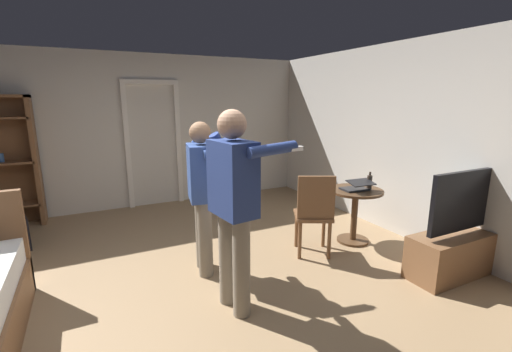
{
  "coord_description": "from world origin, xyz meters",
  "views": [
    {
      "loc": [
        -0.66,
        -2.91,
        1.83
      ],
      "look_at": [
        0.93,
        0.31,
        1.02
      ],
      "focal_mm": 24.11,
      "sensor_mm": 36.0,
      "label": 1
    }
  ],
  "objects_px": {
    "bottle_on_table": "(369,182)",
    "person_blue_shirt": "(234,198)",
    "tv_flatscreen": "(459,245)",
    "side_table": "(355,206)",
    "bookshelf": "(0,158)",
    "wooden_chair": "(314,212)",
    "person_striped_shirt": "(203,189)",
    "laptop": "(357,187)",
    "suitcase_dark": "(1,237)"
  },
  "relations": [
    {
      "from": "tv_flatscreen",
      "to": "person_blue_shirt",
      "type": "relative_size",
      "value": 0.69
    },
    {
      "from": "side_table",
      "to": "wooden_chair",
      "type": "distance_m",
      "value": 0.72
    },
    {
      "from": "side_table",
      "to": "bottle_on_table",
      "type": "distance_m",
      "value": 0.36
    },
    {
      "from": "side_table",
      "to": "laptop",
      "type": "xyz_separation_m",
      "value": [
        -0.03,
        -0.04,
        0.28
      ]
    },
    {
      "from": "bookshelf",
      "to": "laptop",
      "type": "height_order",
      "value": "bookshelf"
    },
    {
      "from": "tv_flatscreen",
      "to": "person_striped_shirt",
      "type": "bearing_deg",
      "value": 152.4
    },
    {
      "from": "person_blue_shirt",
      "to": "person_striped_shirt",
      "type": "height_order",
      "value": "person_blue_shirt"
    },
    {
      "from": "side_table",
      "to": "person_blue_shirt",
      "type": "relative_size",
      "value": 0.4
    },
    {
      "from": "tv_flatscreen",
      "to": "laptop",
      "type": "height_order",
      "value": "tv_flatscreen"
    },
    {
      "from": "bookshelf",
      "to": "side_table",
      "type": "bearing_deg",
      "value": -32.96
    },
    {
      "from": "bottle_on_table",
      "to": "bookshelf",
      "type": "bearing_deg",
      "value": 147.14
    },
    {
      "from": "tv_flatscreen",
      "to": "wooden_chair",
      "type": "height_order",
      "value": "tv_flatscreen"
    },
    {
      "from": "bookshelf",
      "to": "wooden_chair",
      "type": "relative_size",
      "value": 1.9
    },
    {
      "from": "bookshelf",
      "to": "side_table",
      "type": "distance_m",
      "value": 4.93
    },
    {
      "from": "bookshelf",
      "to": "tv_flatscreen",
      "type": "height_order",
      "value": "bookshelf"
    },
    {
      "from": "tv_flatscreen",
      "to": "person_blue_shirt",
      "type": "bearing_deg",
      "value": 168.59
    },
    {
      "from": "laptop",
      "to": "wooden_chair",
      "type": "relative_size",
      "value": 0.36
    },
    {
      "from": "bottle_on_table",
      "to": "laptop",
      "type": "bearing_deg",
      "value": 167.98
    },
    {
      "from": "bookshelf",
      "to": "person_striped_shirt",
      "type": "xyz_separation_m",
      "value": [
        2.14,
        -2.56,
        -0.1
      ]
    },
    {
      "from": "laptop",
      "to": "bottle_on_table",
      "type": "relative_size",
      "value": 1.54
    },
    {
      "from": "wooden_chair",
      "to": "person_blue_shirt",
      "type": "bearing_deg",
      "value": -155.72
    },
    {
      "from": "bookshelf",
      "to": "person_striped_shirt",
      "type": "bearing_deg",
      "value": -50.04
    },
    {
      "from": "bottle_on_table",
      "to": "person_blue_shirt",
      "type": "height_order",
      "value": "person_blue_shirt"
    },
    {
      "from": "bookshelf",
      "to": "wooden_chair",
      "type": "distance_m",
      "value": 4.41
    },
    {
      "from": "tv_flatscreen",
      "to": "bottle_on_table",
      "type": "bearing_deg",
      "value": 104.73
    },
    {
      "from": "bottle_on_table",
      "to": "person_striped_shirt",
      "type": "bearing_deg",
      "value": 174.82
    },
    {
      "from": "laptop",
      "to": "person_striped_shirt",
      "type": "xyz_separation_m",
      "value": [
        -1.94,
        0.15,
        0.16
      ]
    },
    {
      "from": "bookshelf",
      "to": "person_blue_shirt",
      "type": "height_order",
      "value": "bookshelf"
    },
    {
      "from": "person_blue_shirt",
      "to": "suitcase_dark",
      "type": "height_order",
      "value": "person_blue_shirt"
    },
    {
      "from": "bookshelf",
      "to": "person_blue_shirt",
      "type": "xyz_separation_m",
      "value": [
        2.16,
        -3.33,
        0.0
      ]
    },
    {
      "from": "wooden_chair",
      "to": "tv_flatscreen",
      "type": "bearing_deg",
      "value": -42.5
    },
    {
      "from": "bookshelf",
      "to": "wooden_chair",
      "type": "xyz_separation_m",
      "value": [
        3.4,
        -2.77,
        -0.47
      ]
    },
    {
      "from": "bottle_on_table",
      "to": "suitcase_dark",
      "type": "distance_m",
      "value": 4.56
    },
    {
      "from": "wooden_chair",
      "to": "suitcase_dark",
      "type": "relative_size",
      "value": 1.75
    },
    {
      "from": "person_blue_shirt",
      "to": "person_striped_shirt",
      "type": "relative_size",
      "value": 1.09
    },
    {
      "from": "wooden_chair",
      "to": "person_blue_shirt",
      "type": "distance_m",
      "value": 1.44
    },
    {
      "from": "suitcase_dark",
      "to": "person_blue_shirt",
      "type": "bearing_deg",
      "value": -60.59
    },
    {
      "from": "side_table",
      "to": "person_striped_shirt",
      "type": "distance_m",
      "value": 2.02
    },
    {
      "from": "laptop",
      "to": "bottle_on_table",
      "type": "height_order",
      "value": "bottle_on_table"
    },
    {
      "from": "laptop",
      "to": "suitcase_dark",
      "type": "distance_m",
      "value": 4.38
    },
    {
      "from": "laptop",
      "to": "wooden_chair",
      "type": "height_order",
      "value": "wooden_chair"
    },
    {
      "from": "tv_flatscreen",
      "to": "side_table",
      "type": "bearing_deg",
      "value": 110.17
    },
    {
      "from": "tv_flatscreen",
      "to": "suitcase_dark",
      "type": "height_order",
      "value": "tv_flatscreen"
    },
    {
      "from": "laptop",
      "to": "person_blue_shirt",
      "type": "bearing_deg",
      "value": -162.13
    },
    {
      "from": "person_blue_shirt",
      "to": "bottle_on_table",
      "type": "bearing_deg",
      "value": 15.53
    },
    {
      "from": "bookshelf",
      "to": "person_striped_shirt",
      "type": "distance_m",
      "value": 3.34
    },
    {
      "from": "laptop",
      "to": "person_blue_shirt",
      "type": "height_order",
      "value": "person_blue_shirt"
    },
    {
      "from": "tv_flatscreen",
      "to": "person_striped_shirt",
      "type": "xyz_separation_m",
      "value": [
        -2.39,
        1.25,
        0.6
      ]
    },
    {
      "from": "bookshelf",
      "to": "suitcase_dark",
      "type": "xyz_separation_m",
      "value": [
        0.07,
        -1.03,
        -0.81
      ]
    },
    {
      "from": "bottle_on_table",
      "to": "person_striped_shirt",
      "type": "relative_size",
      "value": 0.14
    }
  ]
}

